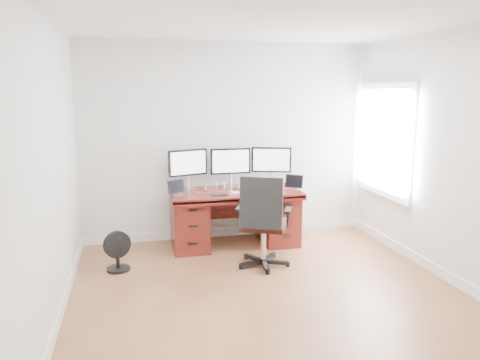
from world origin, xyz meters
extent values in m
plane|color=brown|center=(0.00, 0.00, 0.00)|extent=(4.50, 4.50, 0.00)
cube|color=silver|center=(0.00, 2.25, 1.35)|extent=(4.00, 0.10, 2.70)
cube|color=silver|center=(2.00, 0.00, 1.35)|extent=(0.10, 4.50, 2.70)
cube|color=white|center=(1.97, 1.50, 1.40)|extent=(0.04, 1.30, 1.50)
cube|color=white|center=(1.95, 1.50, 1.40)|extent=(0.01, 1.15, 1.35)
cube|color=#521510|center=(0.00, 1.80, 0.72)|extent=(1.70, 0.80, 0.05)
cube|color=#521510|center=(-0.60, 1.83, 0.35)|extent=(0.45, 0.70, 0.70)
cube|color=#521510|center=(0.60, 1.83, 0.35)|extent=(0.45, 0.70, 0.70)
cube|color=#3D0F0B|center=(0.00, 2.10, 0.50)|extent=(0.74, 0.03, 0.40)
cylinder|color=black|center=(0.17, 1.00, 0.04)|extent=(0.77, 0.77, 0.08)
cylinder|color=silver|center=(0.17, 1.00, 0.29)|extent=(0.06, 0.06, 0.42)
cube|color=black|center=(0.17, 1.00, 0.50)|extent=(0.65, 0.64, 0.07)
cube|color=black|center=(0.08, 0.79, 0.81)|extent=(0.46, 0.24, 0.57)
cube|color=black|center=(-0.09, 1.12, 0.69)|extent=(0.16, 0.25, 0.03)
cube|color=black|center=(0.43, 0.89, 0.69)|extent=(0.16, 0.25, 0.03)
cylinder|color=black|center=(-1.51, 1.23, 0.02)|extent=(0.27, 0.27, 0.03)
cylinder|color=black|center=(-1.51, 1.23, 0.15)|extent=(0.04, 0.04, 0.22)
cylinder|color=black|center=(-1.51, 1.23, 0.31)|extent=(0.31, 0.19, 0.31)
cube|color=silver|center=(-0.58, 2.07, 0.76)|extent=(0.21, 0.19, 0.01)
cylinder|color=silver|center=(-0.58, 2.07, 0.84)|extent=(0.04, 0.04, 0.18)
cube|color=black|center=(-0.58, 2.07, 1.10)|extent=(0.54, 0.20, 0.35)
cube|color=white|center=(-0.57, 2.05, 1.10)|extent=(0.48, 0.15, 0.30)
cube|color=silver|center=(0.00, 2.07, 0.76)|extent=(0.18, 0.14, 0.01)
cylinder|color=silver|center=(0.00, 2.07, 0.84)|extent=(0.04, 0.04, 0.18)
cube|color=black|center=(0.00, 2.07, 1.10)|extent=(0.55, 0.04, 0.35)
cube|color=white|center=(0.00, 2.05, 1.10)|extent=(0.50, 0.01, 0.30)
cube|color=silver|center=(0.58, 2.07, 0.76)|extent=(0.21, 0.19, 0.01)
cylinder|color=silver|center=(0.58, 2.07, 0.84)|extent=(0.04, 0.04, 0.18)
cube|color=black|center=(0.58, 2.07, 1.10)|extent=(0.53, 0.21, 0.35)
cube|color=white|center=(0.57, 2.05, 1.10)|extent=(0.48, 0.16, 0.30)
cube|color=silver|center=(-0.77, 1.75, 0.76)|extent=(0.13, 0.12, 0.01)
cube|color=black|center=(-0.77, 1.75, 0.85)|extent=(0.24, 0.17, 0.17)
cube|color=silver|center=(0.81, 1.75, 0.76)|extent=(0.13, 0.12, 0.01)
cube|color=black|center=(0.81, 1.75, 0.85)|extent=(0.24, 0.19, 0.17)
cube|color=white|center=(0.05, 1.63, 0.76)|extent=(0.28, 0.18, 0.01)
cube|color=silver|center=(0.26, 1.59, 0.76)|extent=(0.17, 0.17, 0.01)
cube|color=black|center=(-0.26, 1.58, 0.76)|extent=(0.21, 0.14, 0.01)
cube|color=black|center=(0.04, 1.74, 0.76)|extent=(0.16, 0.11, 0.01)
cylinder|color=brown|center=(-0.37, 1.95, 0.78)|extent=(0.03, 0.03, 0.06)
sphere|color=brown|center=(-0.37, 1.95, 0.82)|extent=(0.03, 0.03, 0.03)
cylinder|color=#9B5EE1|center=(-0.22, 1.95, 0.78)|extent=(0.03, 0.03, 0.06)
sphere|color=#9B5EE1|center=(-0.22, 1.95, 0.82)|extent=(0.03, 0.03, 0.03)
cylinder|color=#DED567|center=(-0.11, 1.95, 0.78)|extent=(0.03, 0.03, 0.06)
sphere|color=#DED567|center=(-0.11, 1.95, 0.82)|extent=(0.03, 0.03, 0.03)
cylinder|color=gold|center=(0.10, 1.95, 0.78)|extent=(0.03, 0.03, 0.06)
sphere|color=gold|center=(0.10, 1.95, 0.82)|extent=(0.03, 0.03, 0.03)
camera|label=1|loc=(-1.30, -4.08, 2.04)|focal=35.00mm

